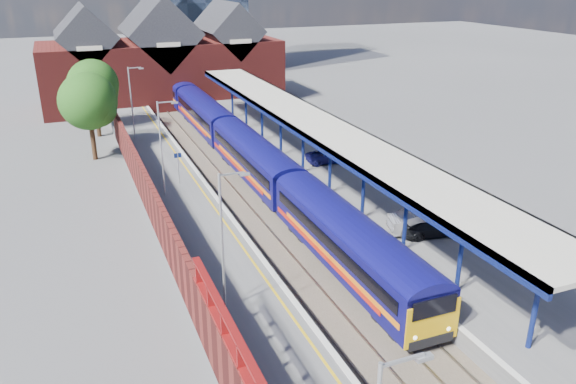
{
  "coord_description": "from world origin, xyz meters",
  "views": [
    {
      "loc": [
        -12.44,
        -17.0,
        16.42
      ],
      "look_at": [
        0.63,
        15.43,
        2.6
      ],
      "focal_mm": 35.0,
      "sensor_mm": 36.0,
      "label": 1
    }
  ],
  "objects_px": {
    "lamp_post_c": "(163,143)",
    "parked_car_silver": "(426,222)",
    "lamp_post_d": "(133,99)",
    "platform_sign": "(178,163)",
    "parked_car_blue": "(329,156)",
    "parked_car_dark": "(431,227)",
    "train": "(227,132)",
    "lamp_post_b": "(225,234)"
  },
  "relations": [
    {
      "from": "parked_car_silver",
      "to": "lamp_post_c",
      "type": "bearing_deg",
      "value": 64.12
    },
    {
      "from": "platform_sign",
      "to": "parked_car_blue",
      "type": "height_order",
      "value": "platform_sign"
    },
    {
      "from": "lamp_post_d",
      "to": "parked_car_blue",
      "type": "xyz_separation_m",
      "value": [
        14.43,
        -13.64,
        -3.43
      ]
    },
    {
      "from": "lamp_post_c",
      "to": "parked_car_silver",
      "type": "bearing_deg",
      "value": -42.21
    },
    {
      "from": "lamp_post_c",
      "to": "parked_car_blue",
      "type": "xyz_separation_m",
      "value": [
        14.43,
        2.36,
        -3.43
      ]
    },
    {
      "from": "lamp_post_b",
      "to": "platform_sign",
      "type": "relative_size",
      "value": 2.8
    },
    {
      "from": "train",
      "to": "parked_car_silver",
      "type": "bearing_deg",
      "value": -75.69
    },
    {
      "from": "train",
      "to": "parked_car_blue",
      "type": "bearing_deg",
      "value": -52.87
    },
    {
      "from": "platform_sign",
      "to": "parked_car_dark",
      "type": "xyz_separation_m",
      "value": [
        12.64,
        -14.96,
        -1.12
      ]
    },
    {
      "from": "lamp_post_c",
      "to": "parked_car_silver",
      "type": "xyz_separation_m",
      "value": [
        13.88,
        -12.59,
        -3.23
      ]
    },
    {
      "from": "lamp_post_c",
      "to": "lamp_post_d",
      "type": "relative_size",
      "value": 1.0
    },
    {
      "from": "train",
      "to": "parked_car_dark",
      "type": "relative_size",
      "value": 16.85
    },
    {
      "from": "lamp_post_b",
      "to": "parked_car_blue",
      "type": "relative_size",
      "value": 1.72
    },
    {
      "from": "lamp_post_b",
      "to": "parked_car_dark",
      "type": "height_order",
      "value": "lamp_post_b"
    },
    {
      "from": "parked_car_dark",
      "to": "lamp_post_b",
      "type": "bearing_deg",
      "value": 109.98
    },
    {
      "from": "lamp_post_c",
      "to": "parked_car_blue",
      "type": "height_order",
      "value": "lamp_post_c"
    },
    {
      "from": "lamp_post_b",
      "to": "lamp_post_d",
      "type": "xyz_separation_m",
      "value": [
        0.0,
        32.0,
        0.0
      ]
    },
    {
      "from": "parked_car_silver",
      "to": "parked_car_dark",
      "type": "bearing_deg",
      "value": -146.34
    },
    {
      "from": "train",
      "to": "parked_car_dark",
      "type": "height_order",
      "value": "train"
    },
    {
      "from": "train",
      "to": "lamp_post_b",
      "type": "relative_size",
      "value": 9.42
    },
    {
      "from": "lamp_post_c",
      "to": "parked_car_blue",
      "type": "relative_size",
      "value": 1.72
    },
    {
      "from": "lamp_post_d",
      "to": "parked_car_silver",
      "type": "relative_size",
      "value": 1.5
    },
    {
      "from": "lamp_post_d",
      "to": "parked_car_blue",
      "type": "distance_m",
      "value": 20.15
    },
    {
      "from": "lamp_post_c",
      "to": "parked_car_dark",
      "type": "relative_size",
      "value": 1.79
    },
    {
      "from": "platform_sign",
      "to": "lamp_post_b",
      "type": "bearing_deg",
      "value": -94.33
    },
    {
      "from": "lamp_post_d",
      "to": "parked_car_dark",
      "type": "distance_m",
      "value": 32.35
    },
    {
      "from": "parked_car_dark",
      "to": "platform_sign",
      "type": "bearing_deg",
      "value": 47.91
    },
    {
      "from": "platform_sign",
      "to": "parked_car_silver",
      "type": "xyz_separation_m",
      "value": [
        12.52,
        -14.59,
        -0.92
      ]
    },
    {
      "from": "parked_car_dark",
      "to": "parked_car_blue",
      "type": "xyz_separation_m",
      "value": [
        0.43,
        15.32,
        -0.0
      ]
    },
    {
      "from": "lamp_post_d",
      "to": "parked_car_dark",
      "type": "height_order",
      "value": "lamp_post_d"
    },
    {
      "from": "lamp_post_d",
      "to": "parked_car_silver",
      "type": "height_order",
      "value": "lamp_post_d"
    },
    {
      "from": "lamp_post_c",
      "to": "train",
      "type": "bearing_deg",
      "value": 54.59
    },
    {
      "from": "lamp_post_c",
      "to": "lamp_post_d",
      "type": "distance_m",
      "value": 16.0
    },
    {
      "from": "lamp_post_b",
      "to": "lamp_post_c",
      "type": "height_order",
      "value": "same"
    },
    {
      "from": "lamp_post_d",
      "to": "parked_car_silver",
      "type": "bearing_deg",
      "value": -64.1
    },
    {
      "from": "lamp_post_c",
      "to": "lamp_post_d",
      "type": "xyz_separation_m",
      "value": [
        0.0,
        16.0,
        0.0
      ]
    },
    {
      "from": "train",
      "to": "lamp_post_b",
      "type": "height_order",
      "value": "lamp_post_b"
    },
    {
      "from": "parked_car_silver",
      "to": "lamp_post_b",
      "type": "bearing_deg",
      "value": 120.11
    },
    {
      "from": "lamp_post_b",
      "to": "parked_car_dark",
      "type": "xyz_separation_m",
      "value": [
        14.0,
        3.04,
        -3.42
      ]
    },
    {
      "from": "platform_sign",
      "to": "parked_car_blue",
      "type": "distance_m",
      "value": 13.12
    },
    {
      "from": "lamp_post_c",
      "to": "parked_car_blue",
      "type": "bearing_deg",
      "value": 9.3
    },
    {
      "from": "platform_sign",
      "to": "lamp_post_d",
      "type": "bearing_deg",
      "value": 95.56
    }
  ]
}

